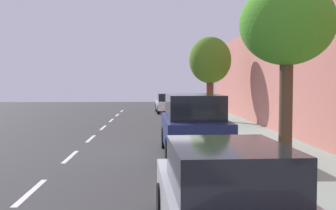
{
  "coord_description": "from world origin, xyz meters",
  "views": [
    {
      "loc": [
        -0.37,
        -13.71,
        2.36
      ],
      "look_at": [
        0.47,
        9.56,
        1.09
      ],
      "focal_mm": 43.34,
      "sensor_mm": 36.0,
      "label": 1
    }
  ],
  "objects_px": {
    "parked_sedan_silver_nearest": "(228,200)",
    "street_tree_near_cyclist": "(287,26)",
    "parked_sedan_white_mid": "(168,103)",
    "bicycle_at_curb": "(183,116)",
    "cyclist_with_backpack": "(187,106)",
    "parked_suv_dark_blue_second": "(193,124)",
    "street_tree_mid_block": "(210,61)"
  },
  "relations": [
    {
      "from": "parked_suv_dark_blue_second",
      "to": "cyclist_with_backpack",
      "type": "xyz_separation_m",
      "value": [
        0.68,
        10.58,
        -0.0
      ]
    },
    {
      "from": "parked_suv_dark_blue_second",
      "to": "parked_sedan_silver_nearest",
      "type": "bearing_deg",
      "value": -91.99
    },
    {
      "from": "parked_sedan_silver_nearest",
      "to": "parked_suv_dark_blue_second",
      "type": "relative_size",
      "value": 0.94
    },
    {
      "from": "bicycle_at_curb",
      "to": "street_tree_near_cyclist",
      "type": "relative_size",
      "value": 0.36
    },
    {
      "from": "parked_sedan_silver_nearest",
      "to": "cyclist_with_backpack",
      "type": "relative_size",
      "value": 2.65
    },
    {
      "from": "parked_suv_dark_blue_second",
      "to": "bicycle_at_curb",
      "type": "distance_m",
      "value": 11.06
    },
    {
      "from": "parked_sedan_white_mid",
      "to": "parked_sedan_silver_nearest",
      "type": "bearing_deg",
      "value": -90.22
    },
    {
      "from": "parked_sedan_white_mid",
      "to": "bicycle_at_curb",
      "type": "relative_size",
      "value": 2.57
    },
    {
      "from": "parked_sedan_silver_nearest",
      "to": "parked_sedan_white_mid",
      "type": "distance_m",
      "value": 26.51
    },
    {
      "from": "cyclist_with_backpack",
      "to": "street_tree_mid_block",
      "type": "xyz_separation_m",
      "value": [
        1.41,
        0.49,
        2.64
      ]
    },
    {
      "from": "parked_sedan_white_mid",
      "to": "cyclist_with_backpack",
      "type": "bearing_deg",
      "value": -84.15
    },
    {
      "from": "cyclist_with_backpack",
      "to": "street_tree_near_cyclist",
      "type": "height_order",
      "value": "street_tree_near_cyclist"
    },
    {
      "from": "parked_sedan_silver_nearest",
      "to": "street_tree_near_cyclist",
      "type": "height_order",
      "value": "street_tree_near_cyclist"
    },
    {
      "from": "parked_sedan_white_mid",
      "to": "street_tree_mid_block",
      "type": "bearing_deg",
      "value": -73.79
    },
    {
      "from": "parked_sedan_white_mid",
      "to": "bicycle_at_curb",
      "type": "xyz_separation_m",
      "value": [
        0.62,
        -7.81,
        -0.37
      ]
    },
    {
      "from": "bicycle_at_curb",
      "to": "cyclist_with_backpack",
      "type": "xyz_separation_m",
      "value": [
        0.22,
        -0.46,
        0.65
      ]
    },
    {
      "from": "parked_suv_dark_blue_second",
      "to": "cyclist_with_backpack",
      "type": "height_order",
      "value": "parked_suv_dark_blue_second"
    },
    {
      "from": "cyclist_with_backpack",
      "to": "parked_suv_dark_blue_second",
      "type": "bearing_deg",
      "value": -93.69
    },
    {
      "from": "parked_sedan_white_mid",
      "to": "street_tree_mid_block",
      "type": "distance_m",
      "value": 8.6
    },
    {
      "from": "street_tree_near_cyclist",
      "to": "parked_sedan_silver_nearest",
      "type": "bearing_deg",
      "value": -116.3
    },
    {
      "from": "parked_sedan_silver_nearest",
      "to": "street_tree_mid_block",
      "type": "relative_size",
      "value": 0.9
    },
    {
      "from": "street_tree_near_cyclist",
      "to": "cyclist_with_backpack",
      "type": "bearing_deg",
      "value": 95.99
    },
    {
      "from": "parked_sedan_white_mid",
      "to": "street_tree_mid_block",
      "type": "relative_size",
      "value": 0.9
    },
    {
      "from": "parked_sedan_silver_nearest",
      "to": "bicycle_at_curb",
      "type": "xyz_separation_m",
      "value": [
        0.72,
        18.7,
        -0.37
      ]
    },
    {
      "from": "parked_sedan_white_mid",
      "to": "street_tree_mid_block",
      "type": "xyz_separation_m",
      "value": [
        2.26,
        -7.77,
        2.91
      ]
    },
    {
      "from": "parked_sedan_silver_nearest",
      "to": "parked_sedan_white_mid",
      "type": "bearing_deg",
      "value": 89.78
    },
    {
      "from": "parked_sedan_silver_nearest",
      "to": "street_tree_mid_block",
      "type": "distance_m",
      "value": 19.11
    },
    {
      "from": "parked_sedan_silver_nearest",
      "to": "cyclist_with_backpack",
      "type": "height_order",
      "value": "cyclist_with_backpack"
    },
    {
      "from": "parked_suv_dark_blue_second",
      "to": "street_tree_mid_block",
      "type": "height_order",
      "value": "street_tree_mid_block"
    },
    {
      "from": "street_tree_near_cyclist",
      "to": "street_tree_mid_block",
      "type": "bearing_deg",
      "value": 90.0
    },
    {
      "from": "parked_suv_dark_blue_second",
      "to": "street_tree_mid_block",
      "type": "distance_m",
      "value": 11.56
    },
    {
      "from": "parked_sedan_silver_nearest",
      "to": "street_tree_near_cyclist",
      "type": "bearing_deg",
      "value": 63.7
    }
  ]
}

